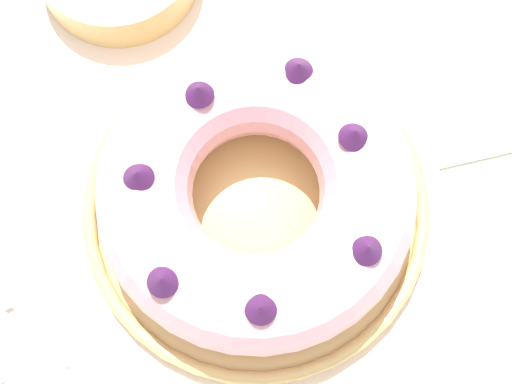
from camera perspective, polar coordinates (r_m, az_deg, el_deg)
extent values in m
plane|color=brown|center=(1.36, 0.00, -10.50)|extent=(8.00, 8.00, 0.00)
cube|color=beige|center=(0.66, 0.00, -5.22)|extent=(1.16, 1.01, 0.03)
cylinder|color=tan|center=(0.65, 0.00, -1.31)|extent=(0.30, 0.30, 0.01)
torus|color=tan|center=(0.64, 0.00, -1.11)|extent=(0.31, 0.31, 0.01)
torus|color=#E09EAD|center=(0.59, 0.00, 0.00)|extent=(0.27, 0.27, 0.08)
cone|color=#3D1947|center=(0.58, -4.63, 8.06)|extent=(0.03, 0.03, 0.01)
cone|color=#3D1947|center=(0.56, -9.47, 1.34)|extent=(0.03, 0.03, 0.01)
cone|color=#3D1947|center=(0.54, -7.53, -7.04)|extent=(0.03, 0.03, 0.01)
cone|color=#3D1947|center=(0.53, 0.39, -9.27)|extent=(0.03, 0.03, 0.01)
cone|color=#3D1947|center=(0.54, 8.90, -4.50)|extent=(0.03, 0.03, 0.01)
cone|color=#3D1947|center=(0.57, 7.92, 4.63)|extent=(0.03, 0.03, 0.01)
cone|color=#3D1947|center=(0.58, 3.43, 9.90)|extent=(0.03, 0.03, 0.01)
cube|color=silver|center=(0.66, -17.12, -9.63)|extent=(0.02, 0.10, 0.00)
cube|color=#B2D1B7|center=(0.72, 18.75, 6.86)|extent=(0.17, 0.13, 0.00)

